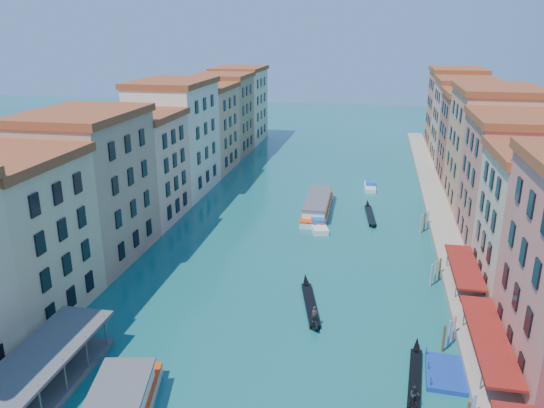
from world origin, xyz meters
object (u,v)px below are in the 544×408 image
Objects in this scene: gondola_fore at (310,303)px; blue_dock at (447,373)px; gondola_right at (415,378)px; vaporetto_stop at (42,378)px; vaporetto_far at (318,205)px.

gondola_fore is 16.97m from blue_dock.
blue_dock is (2.92, 1.51, -0.20)m from gondola_right.
blue_dock is (34.50, 9.16, -1.21)m from vaporetto_stop.
vaporetto_stop reaches higher than gondola_right.
gondola_right is (13.70, -44.27, -0.75)m from vaporetto_far.
vaporetto_stop is 1.43× the size of gondola_right.
vaporetto_far is at bearing 81.72° from gondola_fore.
vaporetto_stop is 32.51m from gondola_right.
blue_dock is at bearing 14.88° from vaporetto_stop.
vaporetto_stop reaches higher than gondola_fore.
vaporetto_far is at bearing 112.23° from gondola_right.
vaporetto_far is 45.89m from blue_dock.
vaporetto_far is at bearing 71.00° from vaporetto_stop.
vaporetto_far reaches higher than gondola_fore.
vaporetto_far is 32.92m from gondola_fore.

